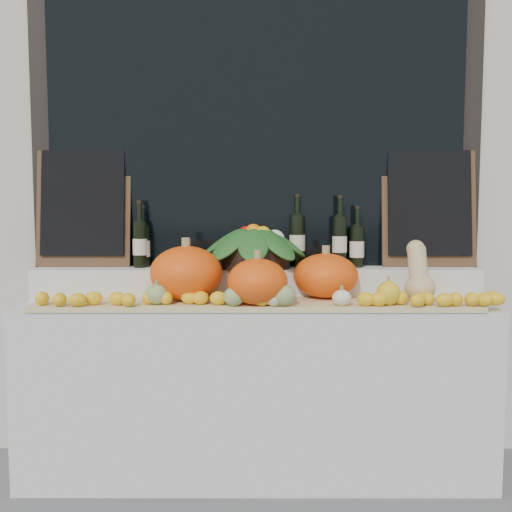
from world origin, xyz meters
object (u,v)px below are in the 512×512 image
(pumpkin_right, at_px, (326,276))
(produce_bowl, at_px, (253,246))
(wine_bottle_tall, at_px, (297,240))
(butternut_squash, at_px, (419,276))
(pumpkin_left, at_px, (186,273))

(pumpkin_right, bearing_deg, produce_bowl, 158.26)
(wine_bottle_tall, bearing_deg, produce_bowl, -162.25)
(wine_bottle_tall, bearing_deg, butternut_squash, -28.75)
(butternut_squash, bearing_deg, pumpkin_left, 178.79)
(pumpkin_right, xyz_separation_m, wine_bottle_tall, (-0.13, 0.22, 0.16))
(pumpkin_left, distance_m, wine_bottle_tall, 0.64)
(pumpkin_left, xyz_separation_m, produce_bowl, (0.33, 0.21, 0.12))
(pumpkin_left, distance_m, butternut_squash, 1.12)
(pumpkin_right, relative_size, produce_bowl, 0.55)
(pumpkin_right, height_order, wine_bottle_tall, wine_bottle_tall)
(pumpkin_right, relative_size, wine_bottle_tall, 0.84)
(wine_bottle_tall, bearing_deg, pumpkin_right, -59.86)
(produce_bowl, relative_size, wine_bottle_tall, 1.52)
(butternut_squash, xyz_separation_m, wine_bottle_tall, (-0.56, 0.31, 0.15))
(produce_bowl, height_order, wine_bottle_tall, wine_bottle_tall)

